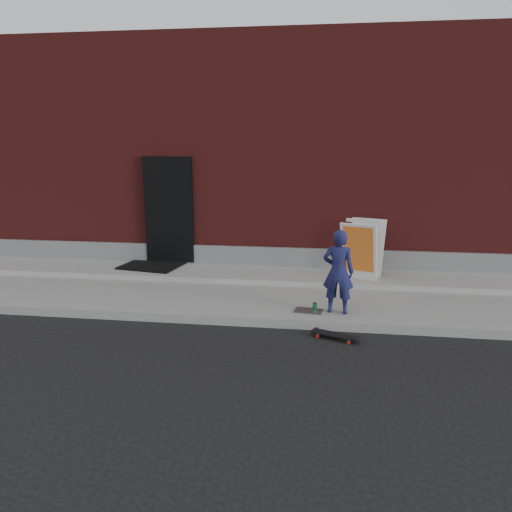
% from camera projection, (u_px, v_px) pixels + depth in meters
% --- Properties ---
extents(ground, '(80.00, 80.00, 0.00)m').
position_uv_depth(ground, '(276.00, 328.00, 7.75)').
color(ground, black).
rests_on(ground, ground).
extents(sidewalk, '(20.00, 3.00, 0.15)m').
position_uv_depth(sidewalk, '(284.00, 295.00, 9.18)').
color(sidewalk, gray).
rests_on(sidewalk, ground).
extents(apron, '(20.00, 1.20, 0.10)m').
position_uv_depth(apron, '(288.00, 276.00, 10.02)').
color(apron, gray).
rests_on(apron, sidewalk).
extents(building, '(20.00, 8.10, 5.00)m').
position_uv_depth(building, '(302.00, 153.00, 13.93)').
color(building, '#5D1A19').
rests_on(building, ground).
extents(child, '(0.53, 0.38, 1.35)m').
position_uv_depth(child, '(338.00, 272.00, 7.87)').
color(child, '#1B1D4D').
rests_on(child, sidewalk).
extents(skateboard, '(0.71, 0.42, 0.08)m').
position_uv_depth(skateboard, '(335.00, 335.00, 7.32)').
color(skateboard, red).
rests_on(skateboard, ground).
extents(pizza_sign, '(0.92, 0.99, 1.14)m').
position_uv_depth(pizza_sign, '(362.00, 249.00, 9.56)').
color(pizza_sign, white).
rests_on(pizza_sign, apron).
extents(soda_can, '(0.09, 0.09, 0.13)m').
position_uv_depth(soda_can, '(315.00, 307.00, 8.10)').
color(soda_can, '#19813D').
rests_on(soda_can, sidewalk).
extents(doormat, '(1.34, 1.15, 0.03)m').
position_uv_depth(doormat, '(152.00, 265.00, 10.55)').
color(doormat, black).
rests_on(doormat, apron).
extents(utility_plate, '(0.48, 0.34, 0.01)m').
position_uv_depth(utility_plate, '(308.00, 311.00, 8.08)').
color(utility_plate, '#545358').
rests_on(utility_plate, sidewalk).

